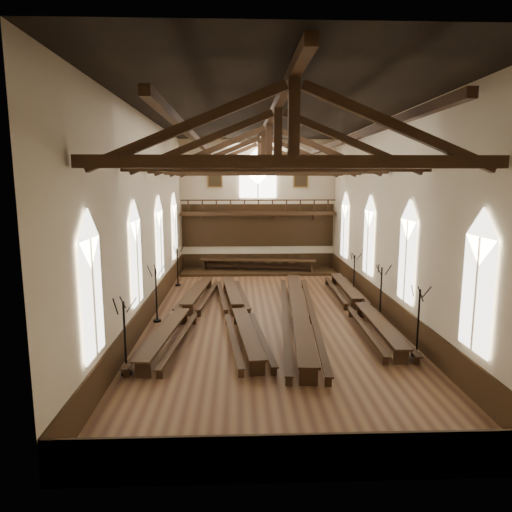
{
  "coord_description": "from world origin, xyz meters",
  "views": [
    {
      "loc": [
        -1.47,
        -22.49,
        6.9
      ],
      "look_at": [
        -0.57,
        1.5,
        2.92
      ],
      "focal_mm": 32.0,
      "sensor_mm": 36.0,
      "label": 1
    }
  ],
  "objects": [
    {
      "name": "side_windows",
      "position": [
        -0.0,
        -0.0,
        3.74
      ],
      "size": [
        11.85,
        19.8,
        4.5
      ],
      "color": "white",
      "rests_on": "room_walls"
    },
    {
      "name": "refectory_row_a",
      "position": [
        -4.19,
        -0.41,
        0.53
      ],
      "size": [
        2.13,
        14.24,
        0.72
      ],
      "color": "#322010",
      "rests_on": "ground"
    },
    {
      "name": "end_window",
      "position": [
        0.0,
        12.9,
        7.22
      ],
      "size": [
        2.8,
        0.12,
        3.8
      ],
      "color": "white",
      "rests_on": "room_walls"
    },
    {
      "name": "refectory_row_c",
      "position": [
        1.47,
        -0.9,
        0.59
      ],
      "size": [
        2.25,
        15.02,
        0.8
      ],
      "color": "#322010",
      "rests_on": "ground"
    },
    {
      "name": "candelabrum_right_mid",
      "position": [
        5.55,
        -0.73,
        0.86
      ],
      "size": [
        0.83,
        0.85,
        2.84
      ],
      "color": "black",
      "rests_on": "ground"
    },
    {
      "name": "roof_trusses",
      "position": [
        0.0,
        -0.0,
        8.22
      ],
      "size": [
        11.7,
        25.7,
        2.8
      ],
      "color": "#322010",
      "rests_on": "room_walls"
    },
    {
      "name": "refectory_row_d",
      "position": [
        4.83,
        0.41,
        0.52
      ],
      "size": [
        1.64,
        14.13,
        0.72
      ],
      "color": "#322010",
      "rests_on": "ground"
    },
    {
      "name": "ground",
      "position": [
        0.0,
        0.0,
        0.0
      ],
      "size": [
        26.0,
        26.0,
        0.0
      ],
      "primitive_type": "plane",
      "color": "brown",
      "rests_on": "ground"
    },
    {
      "name": "candelabrum_left_mid",
      "position": [
        -5.55,
        -0.59,
        0.87
      ],
      "size": [
        0.86,
        0.83,
        2.86
      ],
      "color": "black",
      "rests_on": "ground"
    },
    {
      "name": "high_table",
      "position": [
        -0.09,
        11.4,
        0.88
      ],
      "size": [
        8.84,
        2.18,
        0.82
      ],
      "color": "#322010",
      "rests_on": "dais"
    },
    {
      "name": "room_walls",
      "position": [
        0.0,
        0.0,
        6.46
      ],
      "size": [
        26.0,
        26.0,
        26.0
      ],
      "color": "beige",
      "rests_on": "ground"
    },
    {
      "name": "dais",
      "position": [
        -0.09,
        11.4,
        0.09
      ],
      "size": [
        11.4,
        2.81,
        0.19
      ],
      "primitive_type": "cube",
      "color": "#35200F",
      "rests_on": "ground"
    },
    {
      "name": "minstrels_gallery",
      "position": [
        0.0,
        12.66,
        3.91
      ],
      "size": [
        11.8,
        1.24,
        3.7
      ],
      "color": "#322010",
      "rests_on": "room_walls"
    },
    {
      "name": "candelabrum_left_near",
      "position": [
        -5.55,
        -6.85,
        0.87
      ],
      "size": [
        0.84,
        0.86,
        2.88
      ],
      "color": "black",
      "rests_on": "ground"
    },
    {
      "name": "candelabrum_left_far",
      "position": [
        -5.55,
        7.24,
        0.81
      ],
      "size": [
        0.76,
        0.81,
        2.66
      ],
      "color": "black",
      "rests_on": "ground"
    },
    {
      "name": "refectory_row_b",
      "position": [
        -1.56,
        -0.43,
        0.52
      ],
      "size": [
        2.12,
        14.19,
        0.72
      ],
      "color": "#322010",
      "rests_on": "ground"
    },
    {
      "name": "candelabrum_right_near",
      "position": [
        5.55,
        -5.5,
        0.88
      ],
      "size": [
        0.84,
        0.87,
        2.88
      ],
      "color": "black",
      "rests_on": "ground"
    },
    {
      "name": "candelabrum_right_far",
      "position": [
        5.55,
        4.58,
        0.78
      ],
      "size": [
        0.71,
        0.79,
        2.57
      ],
      "color": "black",
      "rests_on": "ground"
    },
    {
      "name": "high_chairs",
      "position": [
        -0.09,
        12.25,
        0.74
      ],
      "size": [
        7.65,
        0.46,
        1.02
      ],
      "color": "#322010",
      "rests_on": "dais"
    },
    {
      "name": "wainscot_band",
      "position": [
        0.0,
        0.0,
        0.6
      ],
      "size": [
        12.0,
        26.0,
        1.2
      ],
      "color": "#35200F",
      "rests_on": "ground"
    },
    {
      "name": "portraits",
      "position": [
        0.0,
        12.9,
        7.1
      ],
      "size": [
        7.75,
        0.09,
        1.45
      ],
      "color": "brown",
      "rests_on": "room_walls"
    }
  ]
}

